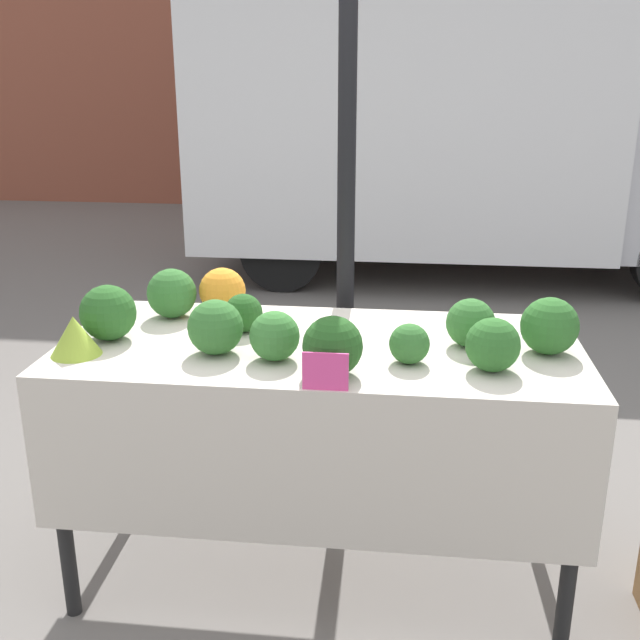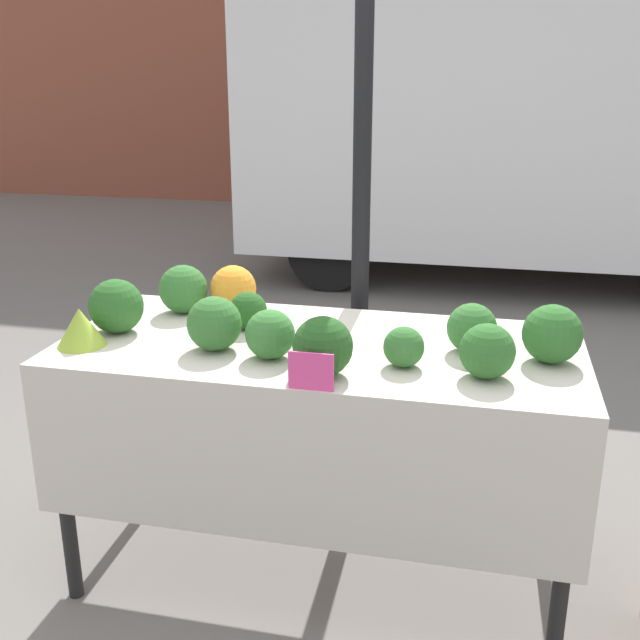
% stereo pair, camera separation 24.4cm
% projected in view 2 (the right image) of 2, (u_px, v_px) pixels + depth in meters
% --- Properties ---
extents(ground_plane, '(40.00, 40.00, 0.00)m').
position_uv_depth(ground_plane, '(320.00, 567.00, 2.74)').
color(ground_plane, slate).
extents(tent_pole, '(0.07, 0.07, 2.64)m').
position_uv_depth(tent_pole, '(362.00, 186.00, 2.84)').
color(tent_pole, black).
rests_on(tent_pole, ground_plane).
extents(parked_truck, '(4.60, 2.14, 2.29)m').
position_uv_depth(parked_truck, '(508.00, 134.00, 6.41)').
color(parked_truck, white).
rests_on(parked_truck, ground_plane).
extents(market_table, '(1.71, 0.78, 0.88)m').
position_uv_depth(market_table, '(316.00, 385.00, 2.44)').
color(market_table, beige).
rests_on(market_table, ground_plane).
extents(orange_cauliflower, '(0.17, 0.17, 0.17)m').
position_uv_depth(orange_cauliflower, '(233.00, 288.00, 2.78)').
color(orange_cauliflower, orange).
rests_on(orange_cauliflower, market_table).
extents(romanesco_head, '(0.16, 0.16, 0.13)m').
position_uv_depth(romanesco_head, '(80.00, 327.00, 2.42)').
color(romanesco_head, '#93B238').
rests_on(romanesco_head, market_table).
extents(broccoli_head_0, '(0.19, 0.19, 0.19)m').
position_uv_depth(broccoli_head_0, '(116.00, 306.00, 2.54)').
color(broccoli_head_0, '#285B23').
rests_on(broccoli_head_0, market_table).
extents(broccoli_head_1, '(0.16, 0.16, 0.16)m').
position_uv_depth(broccoli_head_1, '(270.00, 334.00, 2.31)').
color(broccoli_head_1, '#387533').
rests_on(broccoli_head_1, market_table).
extents(broccoli_head_2, '(0.18, 0.18, 0.18)m').
position_uv_depth(broccoli_head_2, '(214.00, 324.00, 2.38)').
color(broccoli_head_2, '#336B2D').
rests_on(broccoli_head_2, market_table).
extents(broccoli_head_3, '(0.12, 0.12, 0.12)m').
position_uv_depth(broccoli_head_3, '(404.00, 347.00, 2.25)').
color(broccoli_head_3, '#336B2D').
rests_on(broccoli_head_3, market_table).
extents(broccoli_head_4, '(0.13, 0.13, 0.13)m').
position_uv_depth(broccoli_head_4, '(248.00, 311.00, 2.58)').
color(broccoli_head_4, '#23511E').
rests_on(broccoli_head_4, market_table).
extents(broccoli_head_5, '(0.18, 0.18, 0.18)m').
position_uv_depth(broccoli_head_5, '(183.00, 289.00, 2.75)').
color(broccoli_head_5, '#336B2D').
rests_on(broccoli_head_5, market_table).
extents(broccoli_head_6, '(0.16, 0.16, 0.16)m').
position_uv_depth(broccoli_head_6, '(472.00, 328.00, 2.37)').
color(broccoli_head_6, '#336B2D').
rests_on(broccoli_head_6, market_table).
extents(broccoli_head_7, '(0.18, 0.18, 0.18)m').
position_uv_depth(broccoli_head_7, '(552.00, 334.00, 2.28)').
color(broccoli_head_7, '#2D6628').
rests_on(broccoli_head_7, market_table).
extents(broccoli_head_8, '(0.16, 0.16, 0.16)m').
position_uv_depth(broccoli_head_8, '(487.00, 351.00, 2.17)').
color(broccoli_head_8, '#2D6628').
rests_on(broccoli_head_8, market_table).
extents(broccoli_head_9, '(0.18, 0.18, 0.18)m').
position_uv_depth(broccoli_head_9, '(323.00, 346.00, 2.18)').
color(broccoli_head_9, '#23511E').
rests_on(broccoli_head_9, market_table).
extents(price_sign, '(0.13, 0.01, 0.11)m').
position_uv_depth(price_sign, '(311.00, 371.00, 2.09)').
color(price_sign, '#EF4793').
rests_on(price_sign, market_table).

